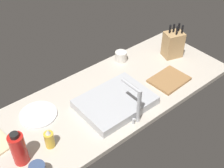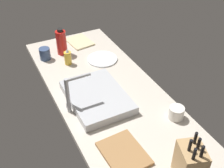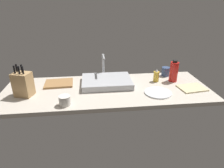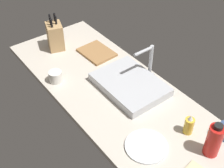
{
  "view_description": "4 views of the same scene",
  "coord_description": "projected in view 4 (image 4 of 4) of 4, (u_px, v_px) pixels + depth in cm",
  "views": [
    {
      "loc": [
        87.61,
        111.31,
        132.91
      ],
      "look_at": [
        -4.2,
        0.59,
        12.48
      ],
      "focal_mm": 47.18,
      "sensor_mm": 36.0,
      "label": 1
    },
    {
      "loc": [
        -122.79,
        61.29,
        118.02
      ],
      "look_at": [
        5.33,
        -3.17,
        8.84
      ],
      "focal_mm": 45.03,
      "sensor_mm": 36.0,
      "label": 2
    },
    {
      "loc": [
        -13.16,
        -157.46,
        78.88
      ],
      "look_at": [
        4.4,
        -1.5,
        8.59
      ],
      "focal_mm": 31.57,
      "sensor_mm": 36.0,
      "label": 3
    },
    {
      "loc": [
        110.38,
        -87.88,
        132.41
      ],
      "look_at": [
        -2.2,
        -2.41,
        10.93
      ],
      "focal_mm": 48.45,
      "sensor_mm": 36.0,
      "label": 4
    }
  ],
  "objects": [
    {
      "name": "countertop_slab",
      "position": [
        117.0,
        95.0,
        1.92
      ],
      "size": [
        182.07,
        66.78,
        3.5
      ],
      "primitive_type": "cube",
      "color": "beige",
      "rests_on": "ground"
    },
    {
      "name": "dinner_plate",
      "position": [
        146.0,
        146.0,
        1.59
      ],
      "size": [
        22.89,
        22.89,
        1.2
      ],
      "primitive_type": "cylinder",
      "color": "white",
      "rests_on": "countertop_slab"
    },
    {
      "name": "faucet",
      "position": [
        149.0,
        59.0,
        1.94
      ],
      "size": [
        5.5,
        15.67,
        23.79
      ],
      "color": "#B7BABF",
      "rests_on": "countertop_slab"
    },
    {
      "name": "coffee_mug",
      "position": [
        56.0,
        77.0,
        1.98
      ],
      "size": [
        8.81,
        8.81,
        7.62
      ],
      "primitive_type": "cylinder",
      "color": "silver",
      "rests_on": "countertop_slab"
    },
    {
      "name": "knife_block",
      "position": [
        55.0,
        36.0,
        2.24
      ],
      "size": [
        16.28,
        14.5,
        26.16
      ],
      "rotation": [
        0.0,
        0.0,
        -0.32
      ],
      "color": "tan",
      "rests_on": "countertop_slab"
    },
    {
      "name": "cutting_board",
      "position": [
        97.0,
        52.0,
        2.24
      ],
      "size": [
        26.25,
        20.93,
        1.8
      ],
      "primitive_type": "cube",
      "rotation": [
        0.0,
        0.0,
        0.05
      ],
      "color": "#9E7042",
      "rests_on": "countertop_slab"
    },
    {
      "name": "water_bottle",
      "position": [
        214.0,
        140.0,
        1.5
      ],
      "size": [
        7.9,
        7.9,
        21.08
      ],
      "color": "red",
      "rests_on": "countertop_slab"
    },
    {
      "name": "soap_bottle",
      "position": [
        189.0,
        125.0,
        1.63
      ],
      "size": [
        5.32,
        5.32,
        12.75
      ],
      "color": "gold",
      "rests_on": "countertop_slab"
    },
    {
      "name": "sink_basin",
      "position": [
        130.0,
        84.0,
        1.93
      ],
      "size": [
        45.28,
        33.49,
        5.53
      ],
      "primitive_type": "cube",
      "color": "#B7BABF",
      "rests_on": "countertop_slab"
    }
  ]
}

